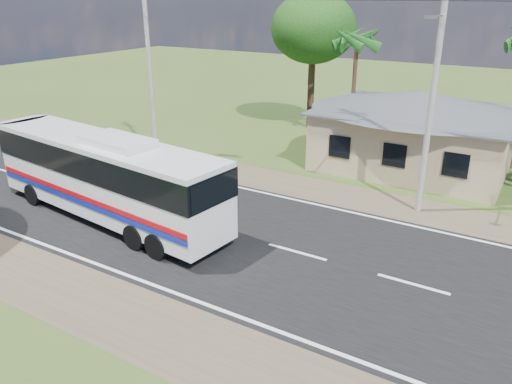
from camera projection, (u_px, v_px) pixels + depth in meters
ground at (297, 252)px, 19.48m from camera, size 120.00×120.00×0.00m
road at (297, 252)px, 19.47m from camera, size 120.00×16.00×0.03m
house at (417, 121)px, 28.36m from camera, size 12.40×10.00×5.00m
utility_poles at (426, 85)px, 21.22m from camera, size 32.80×2.22×11.00m
palm_far at (357, 40)px, 31.65m from camera, size 2.80×2.80×7.70m
tree_behind_house at (313, 29)px, 34.99m from camera, size 6.00×6.00×9.61m
coach_bus at (106, 171)px, 21.58m from camera, size 12.89×4.08×3.94m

